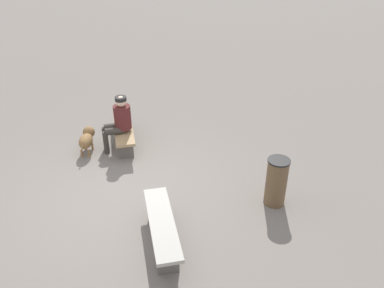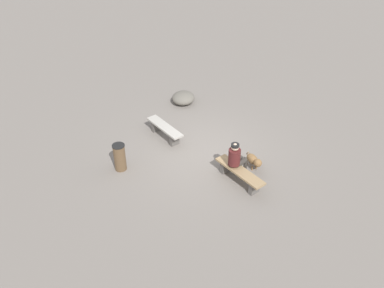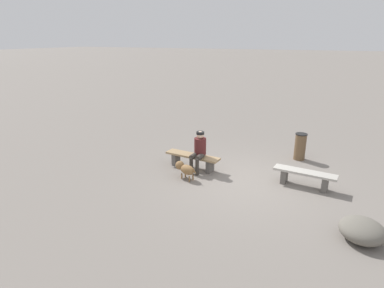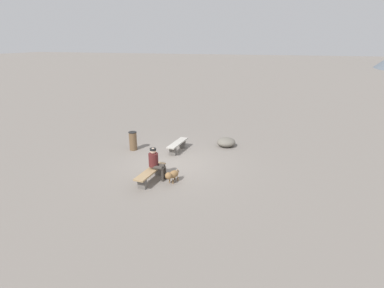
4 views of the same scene
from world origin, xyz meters
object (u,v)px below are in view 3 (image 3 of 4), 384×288
object	(u,v)px
boulder	(362,230)
dog	(185,169)
bench_left	(305,176)
bench_right	(193,159)
seated_person	(199,148)
trash_bin	(300,147)

from	to	relation	value
boulder	dog	bearing A→B (deg)	-13.95
boulder	bench_left	bearing A→B (deg)	-56.31
bench_right	dog	xyz separation A→B (m)	(-0.14, 0.80, 0.00)
seated_person	boulder	distance (m)	4.80
dog	boulder	world-z (taller)	dog
bench_right	bench_left	bearing A→B (deg)	-173.37
seated_person	trash_bin	size ratio (longest dim) A/B	1.38
seated_person	bench_right	bearing A→B (deg)	-18.77
seated_person	trash_bin	distance (m)	3.52
trash_bin	boulder	world-z (taller)	trash_bin
bench_left	bench_right	bearing A→B (deg)	6.63
bench_left	boulder	distance (m)	2.46
bench_left	bench_right	size ratio (longest dim) A/B	0.94
trash_bin	boulder	xyz separation A→B (m)	(-1.78, 4.16, -0.23)
bench_left	boulder	xyz separation A→B (m)	(-1.37, 2.05, -0.09)
dog	seated_person	bearing A→B (deg)	-82.61
bench_right	boulder	distance (m)	5.06
bench_left	seated_person	distance (m)	3.08
trash_bin	dog	bearing A→B (deg)	47.82
seated_person	bench_left	bearing A→B (deg)	-174.22
trash_bin	bench_right	bearing A→B (deg)	37.64
bench_right	trash_bin	xyz separation A→B (m)	(-2.89, -2.23, 0.14)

